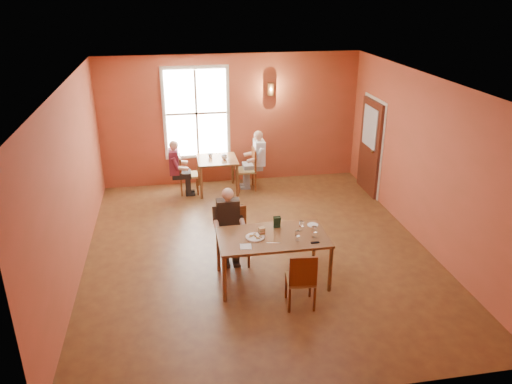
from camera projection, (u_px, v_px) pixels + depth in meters
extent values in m
cube|color=brown|center=(258.00, 250.00, 8.95)|extent=(6.00, 7.00, 0.01)
cube|color=brown|center=(231.00, 120.00, 11.55)|extent=(6.00, 0.04, 3.00)
cube|color=brown|center=(318.00, 288.00, 5.19)|extent=(6.00, 0.04, 3.00)
cube|color=brown|center=(72.00, 183.00, 7.89)|extent=(0.04, 7.00, 3.00)
cube|color=brown|center=(424.00, 162.00, 8.85)|extent=(0.04, 7.00, 3.00)
cube|color=white|center=(258.00, 82.00, 7.79)|extent=(6.00, 7.00, 0.04)
cube|color=white|center=(196.00, 113.00, 11.30)|extent=(1.36, 0.10, 1.96)
cube|color=maroon|center=(369.00, 147.00, 11.10)|extent=(0.12, 1.04, 2.10)
cylinder|color=brown|center=(271.00, 89.00, 11.33)|extent=(0.16, 0.16, 0.28)
cylinder|color=white|center=(255.00, 237.00, 7.68)|extent=(0.37, 0.37, 0.04)
cube|color=#AF7E47|center=(262.00, 232.00, 7.75)|extent=(0.11, 0.10, 0.11)
cube|color=#1B3622|center=(277.00, 222.00, 7.97)|extent=(0.12, 0.06, 0.19)
cube|color=white|center=(274.00, 243.00, 7.53)|extent=(0.21, 0.06, 0.00)
cube|color=white|center=(246.00, 246.00, 7.43)|extent=(0.19, 0.19, 0.01)
cylinder|color=white|center=(313.00, 225.00, 8.08)|extent=(0.23, 0.23, 0.01)
cube|color=black|center=(315.00, 242.00, 7.54)|extent=(0.13, 0.04, 0.02)
imported|color=white|center=(224.00, 157.00, 11.16)|extent=(0.14, 0.14, 0.10)
imported|color=silver|center=(210.00, 156.00, 11.25)|extent=(0.14, 0.14, 0.10)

